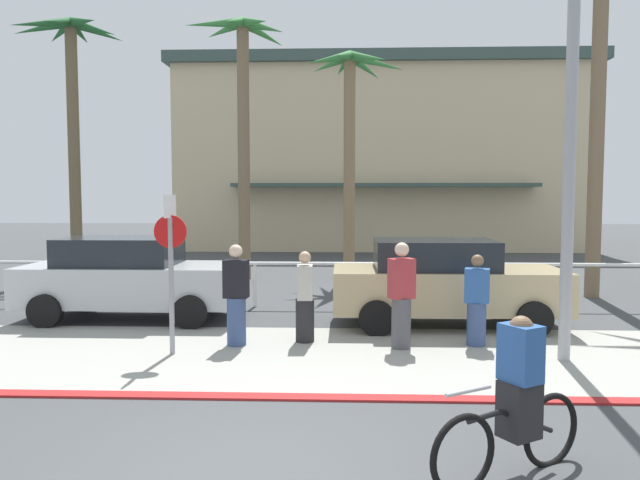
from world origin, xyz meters
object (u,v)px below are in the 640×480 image
palm_tree_3 (243,88)px  pedestrian_2 (305,301)px  palm_tree_5 (599,25)px  cyclist_black_0 (516,401)px  palm_tree_4 (351,108)px  pedestrian_1 (236,299)px  car_silver_1 (130,277)px  streetlight_curb (578,76)px  palm_tree_2 (71,80)px  pedestrian_3 (477,305)px  pedestrian_0 (401,300)px  stop_sign_bike_lane (171,251)px  car_tan_2 (444,282)px

palm_tree_3 → pedestrian_2: (2.36, -8.01, -5.02)m
palm_tree_5 → cyclist_black_0: bearing=-115.0°
palm_tree_4 → pedestrian_1: size_ratio=4.04×
car_silver_1 → cyclist_black_0: car_silver_1 is taller
streetlight_curb → pedestrian_1: streetlight_curb is taller
palm_tree_3 → palm_tree_5: 9.75m
palm_tree_2 → palm_tree_5: size_ratio=0.89×
pedestrian_3 → palm_tree_2: bearing=140.8°
streetlight_curb → palm_tree_4: streetlight_curb is taller
pedestrian_0 → pedestrian_2: (-1.62, 0.39, -0.10)m
stop_sign_bike_lane → pedestrian_3: (4.97, 0.76, -0.96)m
stop_sign_bike_lane → pedestrian_3: size_ratio=1.64×
car_silver_1 → pedestrian_0: (5.34, -2.26, -0.04)m
palm_tree_4 → pedestrian_2: 9.82m
palm_tree_5 → pedestrian_2: 10.37m
cyclist_black_0 → streetlight_curb: bearing=63.6°
palm_tree_4 → car_tan_2: bearing=-76.4°
palm_tree_5 → car_silver_1: palm_tree_5 is taller
palm_tree_3 → pedestrian_0: palm_tree_3 is taller
palm_tree_5 → car_tan_2: size_ratio=2.05×
car_tan_2 → pedestrian_3: (0.29, -1.60, -0.16)m
palm_tree_5 → pedestrian_1: size_ratio=5.23×
pedestrian_1 → pedestrian_3: size_ratio=1.11×
car_silver_1 → pedestrian_0: 5.80m
streetlight_curb → cyclist_black_0: size_ratio=4.75×
car_silver_1 → pedestrian_2: size_ratio=2.76×
palm_tree_2 → car_tan_2: (10.49, -7.17, -5.26)m
pedestrian_0 → pedestrian_3: (1.29, 0.24, -0.12)m
pedestrian_0 → pedestrian_2: size_ratio=1.12×
palm_tree_4 → cyclist_black_0: size_ratio=4.42×
streetlight_curb → palm_tree_2: palm_tree_2 is taller
pedestrian_2 → pedestrian_1: bearing=-165.5°
stop_sign_bike_lane → car_silver_1: 3.34m
car_silver_1 → pedestrian_0: pedestrian_0 is taller
palm_tree_2 → palm_tree_4: (8.73, 0.05, -0.89)m
cyclist_black_0 → palm_tree_2: bearing=126.6°
palm_tree_2 → pedestrian_1: (6.72, -8.92, -5.33)m
palm_tree_4 → cyclist_black_0: (1.36, -13.64, -4.55)m
stop_sign_bike_lane → pedestrian_0: size_ratio=1.44×
palm_tree_5 → car_tan_2: 8.02m
car_silver_1 → palm_tree_4: bearing=56.0°
palm_tree_2 → stop_sign_bike_lane: bearing=-58.7°
pedestrian_0 → pedestrian_1: (-2.76, 0.09, -0.03)m
palm_tree_4 → palm_tree_2: bearing=-179.6°
stop_sign_bike_lane → palm_tree_4: (2.93, 9.59, 3.57)m
stop_sign_bike_lane → pedestrian_2: 2.45m
palm_tree_4 → palm_tree_3: bearing=-168.3°
palm_tree_2 → palm_tree_4: 8.78m
pedestrian_0 → pedestrian_3: 1.31m
palm_tree_4 → pedestrian_1: palm_tree_4 is taller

